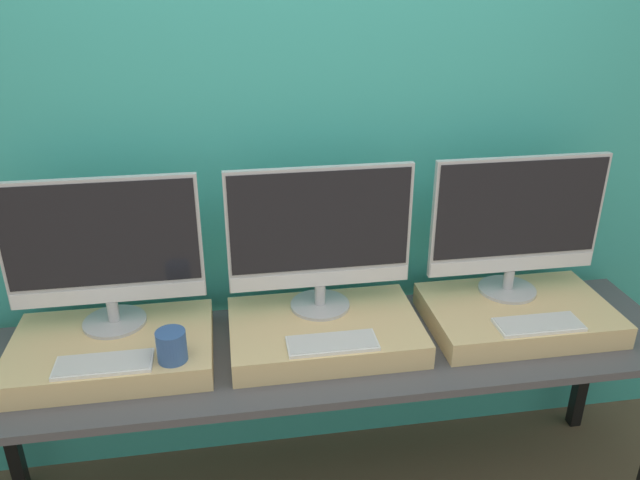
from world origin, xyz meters
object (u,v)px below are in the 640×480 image
monitor_left (103,249)px  keyboard_center (332,343)px  mug (172,346)px  keyboard_right (539,324)px  keyboard_left (104,364)px  monitor_center (320,235)px  monitor_right (517,222)px

monitor_left → keyboard_center: bearing=-19.2°
mug → keyboard_right: mug is taller
monitor_left → keyboard_center: 0.83m
monitor_left → keyboard_right: bearing=-9.9°
monitor_left → keyboard_left: 0.38m
monitor_center → mug: bearing=-153.9°
keyboard_left → keyboard_right: (1.46, 0.00, 0.00)m
mug → keyboard_right: 1.25m
keyboard_left → monitor_center: 0.83m
monitor_center → monitor_right: size_ratio=1.00×
mug → keyboard_center: bearing=0.0°
monitor_center → keyboard_right: monitor_center is taller
keyboard_right → keyboard_center: bearing=180.0°
monitor_left → mug: bearing=-49.9°
mug → keyboard_left: bearing=180.0°
monitor_center → keyboard_right: bearing=-19.2°
monitor_right → monitor_center: bearing=180.0°
monitor_left → keyboard_right: (1.46, -0.25, -0.28)m
mug → monitor_right: 1.30m
keyboard_center → monitor_center: bearing=90.0°
keyboard_left → keyboard_right: same height
monitor_left → monitor_center: same height
monitor_center → keyboard_left: bearing=-160.8°
monitor_left → keyboard_center: monitor_left is taller
keyboard_left → keyboard_right: 1.46m
monitor_left → monitor_center: 0.73m
monitor_left → keyboard_left: bearing=-90.0°
mug → keyboard_right: (1.25, 0.00, -0.04)m
monitor_center → keyboard_right: (0.73, -0.25, -0.28)m
mug → keyboard_center: (0.52, 0.00, -0.04)m
keyboard_center → keyboard_right: bearing=0.0°
keyboard_right → monitor_center: bearing=160.8°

